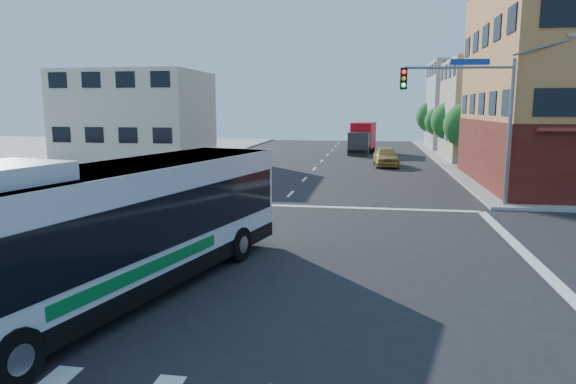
# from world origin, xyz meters

# --- Properties ---
(ground) EXTENTS (120.00, 120.00, 0.00)m
(ground) POSITION_xyz_m (0.00, 0.00, 0.00)
(ground) COLOR black
(ground) RESTS_ON ground
(sidewalk_nw) EXTENTS (50.00, 50.00, 0.15)m
(sidewalk_nw) POSITION_xyz_m (-35.00, 35.00, 0.07)
(sidewalk_nw) COLOR gray
(sidewalk_nw) RESTS_ON ground
(building_east_near) EXTENTS (12.06, 10.06, 9.00)m
(building_east_near) POSITION_xyz_m (16.98, 33.98, 4.51)
(building_east_near) COLOR tan
(building_east_near) RESTS_ON ground
(building_east_far) EXTENTS (12.06, 10.06, 10.00)m
(building_east_far) POSITION_xyz_m (16.98, 47.98, 5.01)
(building_east_far) COLOR #9E9E99
(building_east_far) RESTS_ON ground
(building_west) EXTENTS (12.06, 10.06, 8.00)m
(building_west) POSITION_xyz_m (-17.02, 29.98, 4.01)
(building_west) COLOR beige
(building_west) RESTS_ON ground
(signal_mast_ne) EXTENTS (7.91, 1.13, 8.07)m
(signal_mast_ne) POSITION_xyz_m (9.08, 10.62, 4.98)
(signal_mast_ne) COLOR slate
(signal_mast_ne) RESTS_ON ground
(street_tree_a) EXTENTS (3.60, 3.60, 5.53)m
(street_tree_a) POSITION_xyz_m (11.90, 27.92, 3.59)
(street_tree_a) COLOR #341D12
(street_tree_a) RESTS_ON ground
(street_tree_b) EXTENTS (3.80, 3.80, 5.79)m
(street_tree_b) POSITION_xyz_m (11.90, 35.92, 3.75)
(street_tree_b) COLOR #341D12
(street_tree_b) RESTS_ON ground
(street_tree_c) EXTENTS (3.40, 3.40, 5.29)m
(street_tree_c) POSITION_xyz_m (11.90, 43.92, 3.46)
(street_tree_c) COLOR #341D12
(street_tree_c) RESTS_ON ground
(street_tree_d) EXTENTS (4.00, 4.00, 6.03)m
(street_tree_d) POSITION_xyz_m (11.90, 51.92, 3.88)
(street_tree_d) COLOR #341D12
(street_tree_d) RESTS_ON ground
(transit_bus) EXTENTS (5.60, 12.84, 3.72)m
(transit_bus) POSITION_xyz_m (-1.78, -3.38, 1.82)
(transit_bus) COLOR black
(transit_bus) RESTS_ON ground
(box_truck) EXTENTS (2.80, 7.25, 3.18)m
(box_truck) POSITION_xyz_m (3.42, 39.53, 1.54)
(box_truck) COLOR #28292D
(box_truck) RESTS_ON ground
(parked_car) EXTENTS (2.19, 4.82, 1.61)m
(parked_car) POSITION_xyz_m (5.57, 27.76, 0.80)
(parked_car) COLOR #B4963F
(parked_car) RESTS_ON ground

